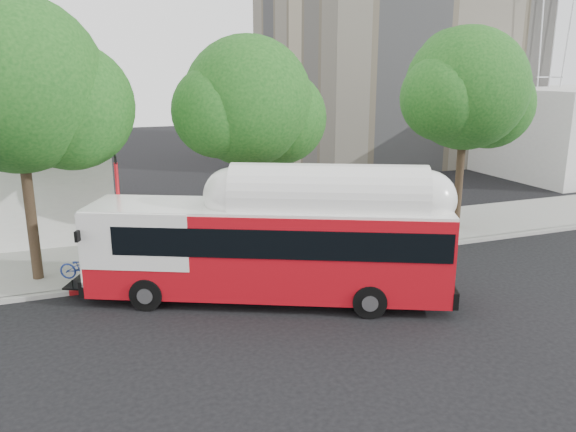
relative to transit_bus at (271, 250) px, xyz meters
The scene contains 9 objects.
ground 2.71m from the transit_bus, 31.44° to the right, with size 120.00×120.00×0.00m, color black.
sidewalk 5.92m from the transit_bus, 71.50° to the left, with size 60.00×5.00×0.15m, color gray.
curb_strip 3.70m from the transit_bus, 57.15° to the left, with size 60.00×0.30×0.15m, color gray.
red_curb_segment 3.44m from the transit_bus, 113.13° to the left, with size 10.00×0.32×0.16m, color maroon.
street_tree_left 9.44m from the transit_bus, 146.47° to the left, with size 6.67×5.80×9.74m.
street_tree_mid 6.62m from the transit_bus, 76.26° to the left, with size 5.75×5.00×8.62m.
street_tree_right 13.03m from the transit_bus, 22.92° to the left, with size 6.21×5.40×9.18m.
transit_bus is the anchor object (origin of this frame).
signal_pole 5.57m from the transit_bus, 141.50° to the left, with size 0.13×0.43×4.49m.
Camera 1 is at (-7.37, -15.08, 7.33)m, focal length 35.00 mm.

